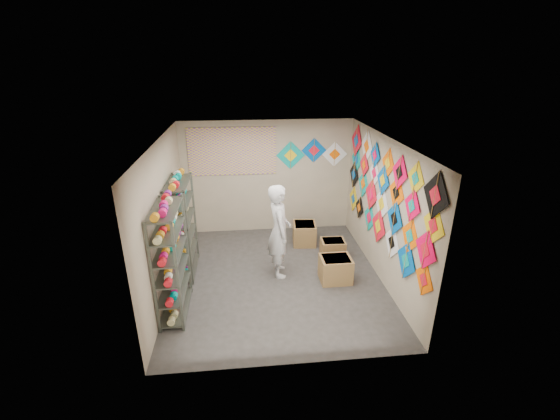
{
  "coord_description": "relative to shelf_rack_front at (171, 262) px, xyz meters",
  "views": [
    {
      "loc": [
        -0.58,
        -6.25,
        3.99
      ],
      "look_at": [
        0.1,
        0.3,
        1.3
      ],
      "focal_mm": 24.0,
      "sensor_mm": 36.0,
      "label": 1
    }
  ],
  "objects": [
    {
      "name": "shopkeeper",
      "position": [
        1.85,
        1.01,
        -0.02
      ],
      "size": [
        0.72,
        0.51,
        1.85
      ],
      "primitive_type": "imported",
      "rotation": [
        0.0,
        0.0,
        1.62
      ],
      "color": "silver",
      "rests_on": "ground"
    },
    {
      "name": "room_walls",
      "position": [
        1.78,
        0.85,
        0.69
      ],
      "size": [
        4.5,
        4.5,
        4.5
      ],
      "color": "tan",
      "rests_on": "ground"
    },
    {
      "name": "shelf_rack_back",
      "position": [
        0.0,
        1.3,
        0.0
      ],
      "size": [
        0.4,
        1.1,
        1.9
      ],
      "primitive_type": "cube",
      "color": "#4C5147",
      "rests_on": "ground"
    },
    {
      "name": "carton_a",
      "position": [
        2.89,
        0.64,
        -0.71
      ],
      "size": [
        0.59,
        0.49,
        0.49
      ],
      "primitive_type": "cube",
      "rotation": [
        0.0,
        0.0,
        0.01
      ],
      "color": "olive",
      "rests_on": "ground"
    },
    {
      "name": "carton_b",
      "position": [
        3.05,
        1.52,
        -0.75
      ],
      "size": [
        0.51,
        0.43,
        0.41
      ],
      "primitive_type": "cube",
      "rotation": [
        0.0,
        0.0,
        -0.04
      ],
      "color": "olive",
      "rests_on": "ground"
    },
    {
      "name": "ground",
      "position": [
        1.78,
        0.85,
        -0.95
      ],
      "size": [
        4.5,
        4.5,
        0.0
      ],
      "primitive_type": "plane",
      "color": "#33302D"
    },
    {
      "name": "back_wall_kites",
      "position": [
        2.82,
        3.09,
        0.95
      ],
      "size": [
        1.69,
        0.02,
        0.74
      ],
      "color": "#06988F",
      "rests_on": "room_walls"
    },
    {
      "name": "poster",
      "position": [
        0.98,
        3.08,
        1.05
      ],
      "size": [
        2.0,
        0.01,
        1.1
      ],
      "primitive_type": "cube",
      "color": "#86479B",
      "rests_on": "room_walls"
    },
    {
      "name": "shelf_rack_front",
      "position": [
        0.0,
        0.0,
        0.0
      ],
      "size": [
        0.4,
        1.1,
        1.9
      ],
      "primitive_type": "cube",
      "color": "#4C5147",
      "rests_on": "ground"
    },
    {
      "name": "string_spools",
      "position": [
        -0.0,
        0.65,
        0.1
      ],
      "size": [
        0.12,
        2.36,
        0.12
      ],
      "color": "#FF1478",
      "rests_on": "ground"
    },
    {
      "name": "kite_wall_display",
      "position": [
        3.76,
        0.88,
        0.69
      ],
      "size": [
        0.06,
        4.32,
        2.04
      ],
      "color": "#FF6000",
      "rests_on": "room_walls"
    },
    {
      "name": "carton_c",
      "position": [
        2.56,
        2.24,
        -0.71
      ],
      "size": [
        0.56,
        0.6,
        0.49
      ],
      "primitive_type": "cube",
      "rotation": [
        0.0,
        0.0,
        -0.09
      ],
      "color": "olive",
      "rests_on": "ground"
    }
  ]
}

